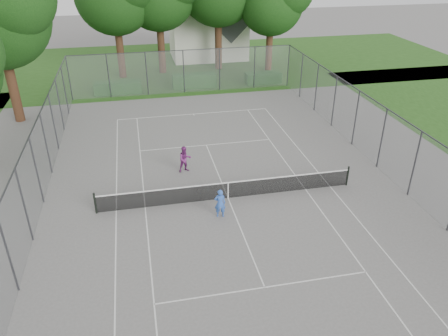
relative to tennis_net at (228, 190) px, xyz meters
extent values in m
plane|color=slate|center=(0.00, 0.00, -0.51)|extent=(120.00, 120.00, 0.00)
cube|color=#214A15|center=(0.00, 26.00, -0.51)|extent=(60.00, 20.00, 0.00)
cube|color=silver|center=(0.00, 11.88, -0.50)|extent=(10.97, 0.06, 0.01)
cube|color=silver|center=(-5.49, 0.00, -0.50)|extent=(0.06, 23.77, 0.01)
cube|color=silver|center=(5.49, 0.00, -0.50)|extent=(0.06, 23.77, 0.01)
cube|color=silver|center=(-4.12, 0.00, -0.50)|extent=(0.06, 23.77, 0.01)
cube|color=silver|center=(4.12, 0.00, -0.50)|extent=(0.06, 23.77, 0.01)
cube|color=silver|center=(0.00, -6.40, -0.50)|extent=(8.23, 0.06, 0.01)
cube|color=silver|center=(0.00, 6.40, -0.50)|extent=(8.23, 0.06, 0.01)
cube|color=silver|center=(0.00, 0.00, -0.50)|extent=(0.06, 12.80, 0.01)
cube|color=silver|center=(0.00, 11.73, -0.50)|extent=(0.06, 0.30, 0.01)
cylinder|color=black|center=(-6.39, 0.00, 0.04)|extent=(0.10, 0.10, 1.10)
cylinder|color=black|center=(6.39, 0.00, 0.04)|extent=(0.10, 0.10, 1.10)
cube|color=black|center=(0.00, 0.00, -0.06)|extent=(12.67, 0.01, 0.86)
cube|color=silver|center=(0.00, 0.00, 0.40)|extent=(12.77, 0.03, 0.06)
cube|color=silver|center=(0.00, 0.00, -0.07)|extent=(0.05, 0.02, 0.88)
cylinder|color=#38383D|center=(-9.00, 17.00, 1.24)|extent=(0.08, 0.08, 3.50)
cylinder|color=#38383D|center=(9.00, 17.00, 1.24)|extent=(0.08, 0.08, 3.50)
cube|color=slate|center=(0.00, 17.00, 1.24)|extent=(18.00, 0.02, 3.50)
cube|color=slate|center=(-9.00, 0.00, 1.24)|extent=(0.02, 34.00, 3.50)
cube|color=slate|center=(9.00, 0.00, 1.24)|extent=(0.02, 34.00, 3.50)
cube|color=#38383D|center=(0.00, 17.00, 2.99)|extent=(18.00, 0.05, 0.05)
cube|color=#38383D|center=(-9.00, 0.00, 2.99)|extent=(0.05, 34.00, 0.05)
cube|color=#38383D|center=(9.00, 0.00, 2.99)|extent=(0.05, 34.00, 0.05)
cylinder|color=#3D2316|center=(-5.01, 22.67, 1.87)|extent=(0.65, 0.65, 4.77)
cylinder|color=#3D2316|center=(-1.26, 23.42, 1.92)|extent=(0.66, 0.66, 4.85)
cylinder|color=#3D2316|center=(4.23, 23.70, 2.00)|extent=(0.66, 0.66, 5.02)
cylinder|color=#3D2316|center=(8.82, 22.03, 1.57)|extent=(0.62, 0.62, 4.16)
sphere|color=#11340E|center=(8.82, 22.03, 5.71)|extent=(5.91, 5.91, 5.91)
cylinder|color=#3D2316|center=(-12.22, 13.19, 1.86)|extent=(0.65, 0.65, 4.75)
cube|color=#1B4F19|center=(-5.42, 18.01, -0.03)|extent=(3.83, 1.15, 0.96)
cube|color=#1B4F19|center=(1.02, 18.25, 0.07)|extent=(3.72, 1.06, 1.17)
cube|color=#1B4F19|center=(7.17, 18.20, -0.04)|extent=(3.15, 1.15, 0.94)
cube|color=white|center=(4.04, 28.51, 2.35)|extent=(7.63, 5.72, 5.72)
cube|color=#47484C|center=(4.04, 28.51, 5.21)|extent=(7.55, 5.91, 7.55)
imported|color=blue|center=(-0.70, -1.45, 0.21)|extent=(0.57, 0.42, 1.43)
imported|color=#76276F|center=(-1.72, 3.27, 0.24)|extent=(0.84, 0.72, 1.50)
camera|label=1|loc=(-4.03, -18.10, 11.16)|focal=35.00mm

